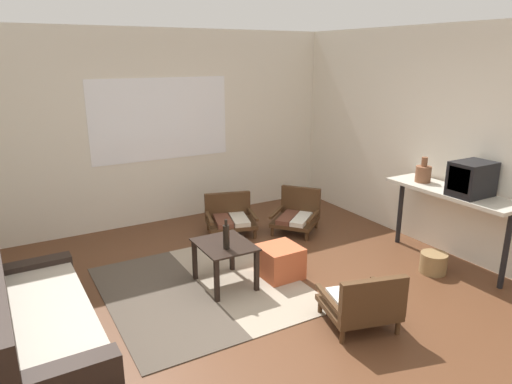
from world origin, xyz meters
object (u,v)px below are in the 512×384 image
ottoman_orange (280,262)px  clay_vase (423,173)px  crt_television (472,179)px  armchair_striped_foreground (363,303)px  glass_bottle (226,236)px  wicker_basket (433,263)px  armchair_by_window (230,216)px  couch (37,322)px  console_shelf (451,198)px  armchair_corner (297,213)px  coffee_table (225,252)px

ottoman_orange → clay_vase: 2.05m
ottoman_orange → clay_vase: bearing=-7.5°
ottoman_orange → crt_television: bearing=-25.5°
armchair_striped_foreground → glass_bottle: size_ratio=2.40×
armchair_striped_foreground → wicker_basket: armchair_striped_foreground is taller
armchair_by_window → armchair_striped_foreground: armchair_striped_foreground is taller
couch → ottoman_orange: size_ratio=4.92×
armchair_striped_foreground → crt_television: bearing=10.3°
couch → armchair_striped_foreground: bearing=-25.1°
couch → armchair_striped_foreground: (2.52, -1.18, 0.04)m
armchair_by_window → console_shelf: bearing=-50.7°
couch → ottoman_orange: bearing=0.7°
armchair_striped_foreground → clay_vase: bearing=28.5°
ottoman_orange → console_shelf: 2.07m
armchair_corner → console_shelf: console_shelf is taller
console_shelf → coffee_table: bearing=162.5°
armchair_by_window → clay_vase: bearing=-44.4°
wicker_basket → armchair_by_window: bearing=122.4°
console_shelf → glass_bottle: console_shelf is taller
ottoman_orange → clay_vase: size_ratio=1.39×
couch → coffee_table: size_ratio=3.27×
armchair_striped_foreground → ottoman_orange: size_ratio=1.75×
armchair_corner → clay_vase: size_ratio=2.68×
couch → crt_television: size_ratio=4.63×
coffee_table → armchair_striped_foreground: size_ratio=0.86×
console_shelf → wicker_basket: console_shelf is taller
ottoman_orange → glass_bottle: 0.78m
ottoman_orange → console_shelf: size_ratio=0.27×
armchair_by_window → wicker_basket: 2.65m
coffee_table → ottoman_orange: size_ratio=1.50×
clay_vase → wicker_basket: (-0.32, -0.53, -0.88)m
ottoman_orange → glass_bottle: glass_bottle is taller
couch → console_shelf: bearing=-8.4°
wicker_basket → armchair_striped_foreground: bearing=-163.4°
console_shelf → glass_bottle: bearing=165.2°
armchair_corner → clay_vase: (0.89, -1.32, 0.75)m
coffee_table → armchair_by_window: 1.53m
console_shelf → crt_television: bearing=-90.8°
crt_television → wicker_basket: size_ratio=1.52×
armchair_striped_foreground → ottoman_orange: armchair_striped_foreground is taller
coffee_table → console_shelf: console_shelf is taller
ottoman_orange → wicker_basket: ottoman_orange is taller
coffee_table → armchair_corner: 1.85m
armchair_corner → crt_television: crt_television is taller
ottoman_orange → armchair_striped_foreground: bearing=-85.8°
armchair_striped_foreground → clay_vase: size_ratio=2.44×
coffee_table → ottoman_orange: bearing=-10.9°
glass_bottle → armchair_striped_foreground: bearing=-58.6°
armchair_striped_foreground → wicker_basket: 1.52m
coffee_table → crt_television: 2.76m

